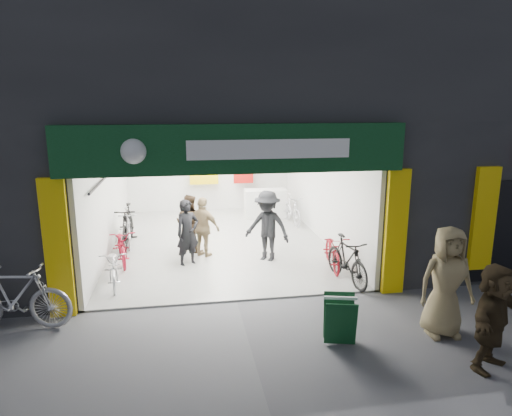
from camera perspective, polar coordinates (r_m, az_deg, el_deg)
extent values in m
plane|color=#56565B|center=(9.27, -2.40, -11.64)|extent=(60.00, 60.00, 0.00)
cube|color=#232326|center=(13.64, -0.99, 20.97)|extent=(16.00, 10.00, 4.50)
cube|color=#232326|center=(14.26, -27.76, 3.00)|extent=(5.00, 10.00, 3.50)
cube|color=#232326|center=(15.24, 18.06, 4.42)|extent=(6.00, 10.00, 3.50)
cube|color=#9E9E99|center=(12.99, -4.61, -4.23)|extent=(6.00, 8.00, 0.04)
cube|color=silver|center=(16.65, -5.95, 5.16)|extent=(6.00, 0.20, 3.20)
cube|color=silver|center=(12.72, -18.11, 2.12)|extent=(0.10, 8.00, 3.20)
cube|color=silver|center=(13.18, 8.16, 3.01)|extent=(0.10, 8.00, 3.20)
cube|color=white|center=(12.42, -4.89, 10.15)|extent=(6.00, 8.00, 0.10)
cube|color=black|center=(8.54, -2.70, 9.53)|extent=(6.00, 0.30, 0.30)
cube|color=#0C3713|center=(8.35, -2.50, 7.39)|extent=(6.40, 0.25, 0.90)
cube|color=white|center=(8.30, 1.77, 7.37)|extent=(3.00, 0.02, 0.35)
cube|color=yellow|center=(8.98, -23.56, -4.72)|extent=(0.45, 0.12, 2.60)
cube|color=yellow|center=(9.68, 17.04, -2.94)|extent=(0.45, 0.12, 2.60)
cube|color=yellow|center=(10.64, 26.56, -1.23)|extent=(0.50, 0.12, 2.20)
cylinder|color=black|center=(12.03, -18.07, 3.95)|extent=(0.06, 5.00, 0.06)
cube|color=silver|center=(15.50, 1.19, 0.50)|extent=(1.40, 0.60, 1.00)
cube|color=white|center=(9.64, -3.48, 8.92)|extent=(1.30, 0.35, 0.04)
cube|color=white|center=(11.43, -4.46, 9.55)|extent=(1.30, 0.35, 0.04)
cube|color=white|center=(13.22, -5.17, 10.01)|extent=(1.30, 0.35, 0.04)
cube|color=white|center=(15.01, -5.71, 10.36)|extent=(1.30, 0.35, 0.04)
imported|color=silver|center=(10.36, -17.31, -7.02)|extent=(0.77, 1.67, 0.84)
imported|color=black|center=(13.02, -15.74, -2.15)|extent=(0.59, 1.90, 1.13)
imported|color=maroon|center=(11.70, -16.42, -4.52)|extent=(0.91, 1.78, 0.89)
imported|color=#BCBCC1|center=(13.03, -15.73, -2.39)|extent=(0.71, 1.75, 1.02)
imported|color=black|center=(10.20, 11.30, -6.40)|extent=(0.75, 1.78, 1.04)
imported|color=maroon|center=(11.05, 9.59, -5.28)|extent=(0.81, 1.71, 0.86)
imported|color=silver|center=(14.80, 4.49, -0.19)|extent=(0.59, 1.66, 0.98)
imported|color=#AFAEB3|center=(9.06, -27.93, -9.78)|extent=(2.04, 0.87, 1.19)
imported|color=black|center=(11.06, -8.55, -3.13)|extent=(0.71, 0.62, 1.63)
imported|color=#322316|center=(12.08, -8.37, -1.95)|extent=(0.94, 0.88, 1.54)
imported|color=black|center=(11.22, 1.42, -2.34)|extent=(1.33, 1.21, 1.79)
imported|color=#937B55|center=(11.58, -6.60, -2.48)|extent=(0.97, 0.85, 1.57)
imported|color=#958256|center=(8.34, 22.69, -8.50)|extent=(0.98, 0.68, 1.91)
imported|color=#322616|center=(7.67, 27.51, -12.01)|extent=(1.54, 1.20, 1.63)
cube|color=#0F3C1C|center=(7.64, 10.55, -14.09)|extent=(0.54, 0.31, 0.77)
cube|color=#0F3C1C|center=(7.94, 10.32, -13.01)|extent=(0.54, 0.31, 0.77)
cube|color=white|center=(7.63, 10.55, -11.00)|extent=(0.53, 0.18, 0.05)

